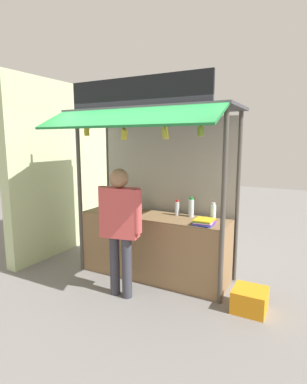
{
  "coord_description": "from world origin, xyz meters",
  "views": [
    {
      "loc": [
        2.04,
        -3.85,
        2.0
      ],
      "look_at": [
        0.0,
        0.0,
        1.27
      ],
      "focal_mm": 28.82,
      "sensor_mm": 36.0,
      "label": 1
    }
  ],
  "objects_px": {
    "water_bottle_rear_center": "(213,213)",
    "water_bottle_front_left": "(177,208)",
    "banana_bunch_rightmost": "(87,131)",
    "magazine_stack_left": "(126,215)",
    "plastic_crate": "(250,300)",
    "magazine_stack_far_right": "(204,222)",
    "water_bottle_far_left": "(139,203)",
    "banana_bunch_inner_right": "(165,132)",
    "banana_bunch_inner_left": "(201,131)",
    "banana_bunch_leftmost": "(124,134)",
    "water_bottle_back_right": "(191,208)",
    "vendor_person": "(120,221)"
  },
  "relations": [
    {
      "from": "banana_bunch_inner_left",
      "to": "banana_bunch_leftmost",
      "type": "bearing_deg",
      "value": 179.94
    },
    {
      "from": "water_bottle_far_left",
      "to": "vendor_person",
      "type": "relative_size",
      "value": 0.14
    },
    {
      "from": "water_bottle_far_left",
      "to": "banana_bunch_inner_right",
      "type": "distance_m",
      "value": 1.46
    },
    {
      "from": "vendor_person",
      "to": "water_bottle_front_left",
      "type": "bearing_deg",
      "value": 55.22
    },
    {
      "from": "vendor_person",
      "to": "banana_bunch_inner_left",
      "type": "bearing_deg",
      "value": 6.93
    },
    {
      "from": "magazine_stack_left",
      "to": "vendor_person",
      "type": "distance_m",
      "value": 0.58
    },
    {
      "from": "vendor_person",
      "to": "plastic_crate",
      "type": "height_order",
      "value": "vendor_person"
    },
    {
      "from": "banana_bunch_inner_right",
      "to": "banana_bunch_rightmost",
      "type": "height_order",
      "value": "same"
    },
    {
      "from": "water_bottle_rear_center",
      "to": "water_bottle_front_left",
      "type": "xyz_separation_m",
      "value": [
        -0.58,
        0.12,
        -0.02
      ]
    },
    {
      "from": "water_bottle_back_right",
      "to": "water_bottle_far_left",
      "type": "height_order",
      "value": "water_bottle_back_right"
    },
    {
      "from": "water_bottle_rear_center",
      "to": "water_bottle_far_left",
      "type": "distance_m",
      "value": 1.26
    },
    {
      "from": "magazine_stack_far_right",
      "to": "banana_bunch_rightmost",
      "type": "height_order",
      "value": "banana_bunch_rightmost"
    },
    {
      "from": "water_bottle_back_right",
      "to": "water_bottle_rear_center",
      "type": "bearing_deg",
      "value": -21.04
    },
    {
      "from": "banana_bunch_inner_right",
      "to": "vendor_person",
      "type": "relative_size",
      "value": 0.17
    },
    {
      "from": "water_bottle_far_left",
      "to": "plastic_crate",
      "type": "bearing_deg",
      "value": -16.2
    },
    {
      "from": "water_bottle_far_left",
      "to": "banana_bunch_inner_right",
      "type": "relative_size",
      "value": 0.82
    },
    {
      "from": "water_bottle_front_left",
      "to": "magazine_stack_left",
      "type": "relative_size",
      "value": 0.78
    },
    {
      "from": "banana_bunch_rightmost",
      "to": "plastic_crate",
      "type": "xyz_separation_m",
      "value": [
        2.3,
        0.09,
        -2.0
      ]
    },
    {
      "from": "water_bottle_back_right",
      "to": "plastic_crate",
      "type": "distance_m",
      "value": 1.43
    },
    {
      "from": "magazine_stack_left",
      "to": "vendor_person",
      "type": "relative_size",
      "value": 0.18
    },
    {
      "from": "water_bottle_front_left",
      "to": "water_bottle_rear_center",
      "type": "bearing_deg",
      "value": -11.83
    },
    {
      "from": "banana_bunch_inner_left",
      "to": "vendor_person",
      "type": "relative_size",
      "value": 0.15
    },
    {
      "from": "banana_bunch_leftmost",
      "to": "vendor_person",
      "type": "xyz_separation_m",
      "value": [
        0.13,
        -0.32,
        -1.08
      ]
    },
    {
      "from": "banana_bunch_inner_left",
      "to": "vendor_person",
      "type": "bearing_deg",
      "value": -161.25
    },
    {
      "from": "water_bottle_far_left",
      "to": "vendor_person",
      "type": "bearing_deg",
      "value": -73.38
    },
    {
      "from": "banana_bunch_leftmost",
      "to": "water_bottle_back_right",
      "type": "bearing_deg",
      "value": 40.45
    },
    {
      "from": "banana_bunch_rightmost",
      "to": "water_bottle_front_left",
      "type": "bearing_deg",
      "value": 27.86
    },
    {
      "from": "water_bottle_front_left",
      "to": "banana_bunch_inner_left",
      "type": "relative_size",
      "value": 0.9
    },
    {
      "from": "water_bottle_back_right",
      "to": "banana_bunch_inner_right",
      "type": "height_order",
      "value": "banana_bunch_inner_right"
    },
    {
      "from": "water_bottle_front_left",
      "to": "banana_bunch_rightmost",
      "type": "relative_size",
      "value": 0.97
    },
    {
      "from": "magazine_stack_left",
      "to": "water_bottle_far_left",
      "type": "bearing_deg",
      "value": 95.37
    },
    {
      "from": "magazine_stack_left",
      "to": "plastic_crate",
      "type": "xyz_separation_m",
      "value": [
        1.8,
        -0.11,
        -0.81
      ]
    },
    {
      "from": "water_bottle_rear_center",
      "to": "banana_bunch_inner_right",
      "type": "height_order",
      "value": "banana_bunch_inner_right"
    },
    {
      "from": "water_bottle_front_left",
      "to": "banana_bunch_inner_left",
      "type": "bearing_deg",
      "value": -47.75
    },
    {
      "from": "water_bottle_back_right",
      "to": "water_bottle_rear_center",
      "type": "xyz_separation_m",
      "value": [
        0.37,
        -0.14,
        -0.01
      ]
    },
    {
      "from": "magazine_stack_left",
      "to": "banana_bunch_leftmost",
      "type": "relative_size",
      "value": 1.0
    },
    {
      "from": "water_bottle_front_left",
      "to": "vendor_person",
      "type": "bearing_deg",
      "value": -112.97
    },
    {
      "from": "water_bottle_back_right",
      "to": "water_bottle_front_left",
      "type": "bearing_deg",
      "value": -174.49
    },
    {
      "from": "water_bottle_rear_center",
      "to": "banana_bunch_inner_left",
      "type": "distance_m",
      "value": 1.16
    },
    {
      "from": "banana_bunch_leftmost",
      "to": "banana_bunch_rightmost",
      "type": "relative_size",
      "value": 1.23
    },
    {
      "from": "banana_bunch_inner_left",
      "to": "banana_bunch_leftmost",
      "type": "xyz_separation_m",
      "value": [
        -1.05,
        0.0,
        -0.02
      ]
    },
    {
      "from": "banana_bunch_inner_left",
      "to": "banana_bunch_leftmost",
      "type": "distance_m",
      "value": 1.06
    },
    {
      "from": "vendor_person",
      "to": "banana_bunch_rightmost",
      "type": "bearing_deg",
      "value": 145.2
    },
    {
      "from": "banana_bunch_inner_left",
      "to": "banana_bunch_rightmost",
      "type": "xyz_separation_m",
      "value": [
        -1.67,
        -0.0,
        0.03
      ]
    },
    {
      "from": "magazine_stack_far_right",
      "to": "banana_bunch_inner_right",
      "type": "xyz_separation_m",
      "value": [
        -0.43,
        -0.29,
        1.14
      ]
    },
    {
      "from": "magazine_stack_far_right",
      "to": "banana_bunch_rightmost",
      "type": "relative_size",
      "value": 1.21
    },
    {
      "from": "banana_bunch_leftmost",
      "to": "plastic_crate",
      "type": "bearing_deg",
      "value": 3.15
    },
    {
      "from": "plastic_crate",
      "to": "water_bottle_far_left",
      "type": "bearing_deg",
      "value": 163.8
    },
    {
      "from": "water_bottle_far_left",
      "to": "magazine_stack_far_right",
      "type": "xyz_separation_m",
      "value": [
        1.19,
        -0.34,
        -0.07
      ]
    },
    {
      "from": "water_bottle_far_left",
      "to": "plastic_crate",
      "type": "xyz_separation_m",
      "value": [
        1.84,
        -0.53,
        -0.9
      ]
    }
  ]
}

